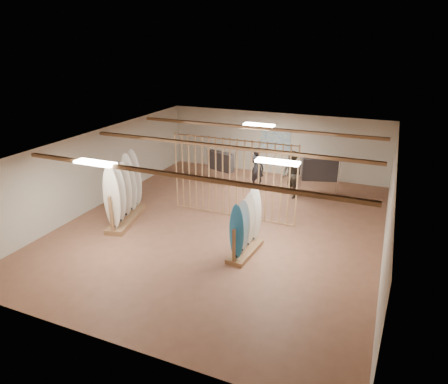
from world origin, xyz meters
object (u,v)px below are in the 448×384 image
at_px(shopper_a, 257,165).
at_px(rack_left, 125,200).
at_px(shopper_b, 292,171).
at_px(clothing_rack_a, 221,161).
at_px(clothing_rack_b, 320,169).
at_px(rack_right, 245,234).

bearing_deg(shopper_a, rack_left, 72.62).
distance_m(shopper_a, shopper_b, 1.63).
bearing_deg(clothing_rack_a, clothing_rack_b, 20.51).
relative_size(clothing_rack_a, shopper_b, 0.67).
distance_m(clothing_rack_b, shopper_b, 1.21).
relative_size(shopper_a, shopper_b, 0.94).
xyz_separation_m(rack_right, clothing_rack_a, (-3.12, 5.48, 0.29)).
xyz_separation_m(rack_left, shopper_a, (3.08, 4.82, 0.23)).
xyz_separation_m(clothing_rack_a, shopper_a, (1.68, -0.13, 0.07)).
bearing_deg(rack_left, clothing_rack_b, 28.43).
height_order(shopper_a, shopper_b, shopper_b).
bearing_deg(shopper_a, clothing_rack_b, -158.13).
relative_size(clothing_rack_b, shopper_a, 0.80).
bearing_deg(clothing_rack_b, clothing_rack_a, 164.49).
distance_m(rack_left, rack_right, 4.56).
height_order(rack_left, shopper_a, rack_left).
bearing_deg(clothing_rack_b, shopper_a, 168.94).
relative_size(clothing_rack_b, shopper_b, 0.75).
distance_m(rack_left, clothing_rack_a, 5.15).
xyz_separation_m(rack_left, rack_right, (4.52, -0.53, -0.13)).
height_order(clothing_rack_a, shopper_a, shopper_a).
distance_m(rack_left, clothing_rack_b, 7.58).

